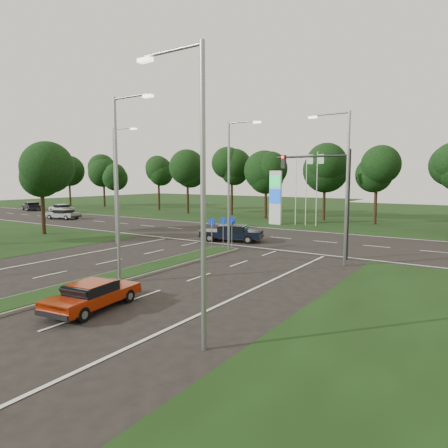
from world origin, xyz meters
The scene contains 18 objects.
verge_far centered at (0.00, 55.00, 0.00)m, with size 160.00×50.00×0.02m, color black.
cross_road centered at (0.00, 24.00, 0.00)m, with size 160.00×12.00×0.02m, color black.
median_kerb centered at (0.00, 4.00, 0.06)m, with size 2.00×26.00×0.12m, color slate.
streetlight_median_near centered at (1.00, 6.00, 5.08)m, with size 2.53×0.22×9.00m.
streetlight_median_far centered at (1.00, 16.00, 5.08)m, with size 2.53×0.22×9.00m.
streetlight_left_far centered at (-8.30, 14.00, 5.08)m, with size 2.53×0.22×9.00m.
streetlight_right_far centered at (8.80, 16.00, 5.08)m, with size 2.53×0.22×9.00m.
streetlight_right_near centered at (8.80, 2.00, 5.08)m, with size 2.53×0.22×9.00m.
traffic_signal centered at (7.19, 18.00, 4.65)m, with size 5.10×0.42×7.00m.
median_signs centered at (0.00, 16.40, 1.71)m, with size 1.16×1.76×2.38m.
gas_pylon centered at (-3.79, 33.05, 3.20)m, with size 5.80×1.26×8.00m.
tree_left_far centered at (-17.90, 13.93, 6.11)m, with size 5.20×5.20×8.86m.
treeline_far centered at (0.10, 39.93, 6.83)m, with size 6.00×6.00×9.90m.
red_sedan centered at (3.09, 2.57, 0.59)m, with size 2.17×4.18×1.10m.
navy_sedan centered at (-1.49, 20.01, 0.73)m, with size 5.31×3.46×1.36m.
far_car_a centered at (-28.98, 23.27, 0.66)m, with size 4.55×2.59×1.24m.
far_car_b centered at (-37.69, 29.00, 0.67)m, with size 4.58×2.46×1.26m.
far_car_c centered at (-45.58, 28.99, 0.72)m, with size 5.04×3.27×1.34m.
Camera 1 is at (15.93, -7.31, 5.17)m, focal length 32.00 mm.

